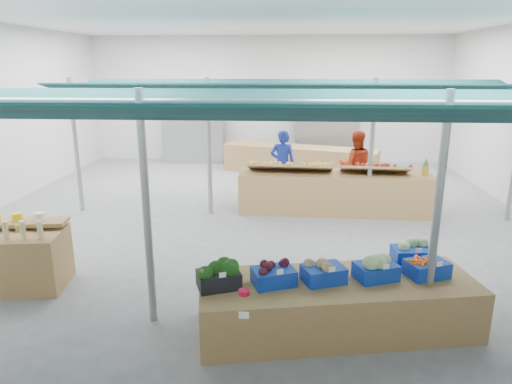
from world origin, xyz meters
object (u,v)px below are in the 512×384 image
Objects in this scene: fruit_counter at (334,192)px; vendor_left at (283,164)px; veg_counter at (337,305)px; vendor_right at (355,165)px.

vendor_left is (-1.20, 1.10, 0.40)m from fruit_counter.
veg_counter is at bearing 99.09° from vendor_left.
vendor_left is at bearing 86.84° from veg_counter.
fruit_counter is at bearing 74.51° from veg_counter.
vendor_right reaches higher than fruit_counter.
vendor_left is at bearing 139.05° from fruit_counter.
vendor_left is (-0.79, 5.98, 0.52)m from veg_counter.
fruit_counter is (0.41, 4.88, 0.12)m from veg_counter.
vendor_left is at bearing 1.57° from vendor_right.
fruit_counter is at bearing 62.95° from vendor_right.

